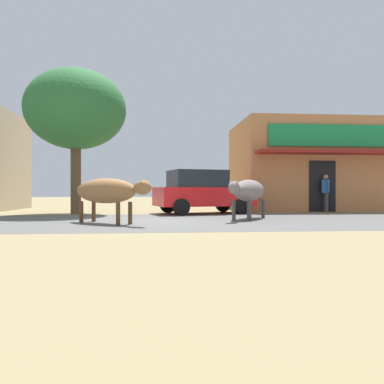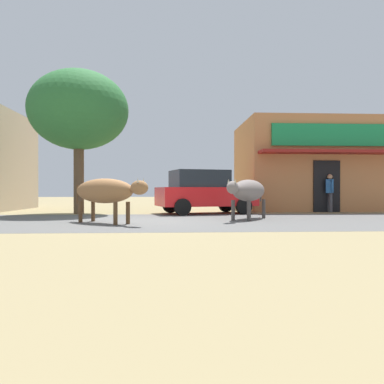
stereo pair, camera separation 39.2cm
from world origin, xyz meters
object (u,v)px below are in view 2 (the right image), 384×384
Objects in this scene: cow_near_brown at (105,191)px; parked_hatchback_car at (204,192)px; cow_far_dark at (248,191)px; roadside_tree at (79,111)px; pedestrian_by_shop at (330,190)px.

parked_hatchback_car is at bearing 54.14° from cow_near_brown.
cow_near_brown is at bearing -163.77° from cow_far_dark.
roadside_tree is at bearing 177.92° from parked_hatchback_car.
parked_hatchback_car reaches higher than cow_far_dark.
cow_far_dark is 1.63× the size of pedestrian_by_shop.
roadside_tree reaches higher than cow_near_brown.
parked_hatchback_car is at bearing 110.27° from cow_far_dark.
parked_hatchback_car reaches higher than pedestrian_by_shop.
cow_far_dark is (4.12, 1.20, 0.01)m from cow_near_brown.
cow_far_dark reaches higher than cow_near_brown.
pedestrian_by_shop is at bearing 7.86° from parked_hatchback_car.
parked_hatchback_car is 3.18m from cow_far_dark.
cow_near_brown is 4.30m from cow_far_dark.
cow_near_brown is 1.54× the size of pedestrian_by_shop.
cow_far_dark is (1.10, -2.98, 0.03)m from parked_hatchback_car.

